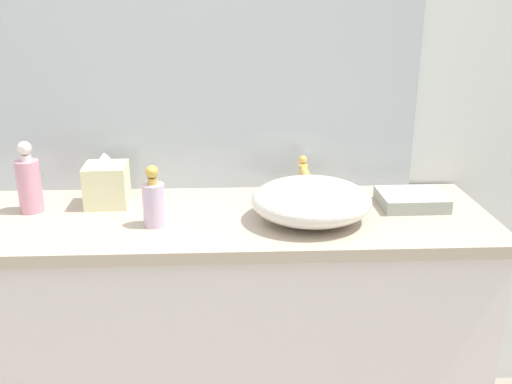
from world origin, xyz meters
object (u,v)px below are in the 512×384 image
sink_basin (311,201)px  folded_hand_towel (411,200)px  lotion_bottle (29,182)px  tissue_box (107,183)px  soap_dispenser (154,201)px

sink_basin → folded_hand_towel: 0.35m
lotion_bottle → folded_hand_towel: lotion_bottle is taller
tissue_box → lotion_bottle: bearing=-167.7°
soap_dispenser → tissue_box: (-0.17, 0.18, -0.00)m
sink_basin → tissue_box: 0.65m
soap_dispenser → folded_hand_towel: soap_dispenser is taller
sink_basin → tissue_box: size_ratio=2.06×
sink_basin → lotion_bottle: size_ratio=1.60×
lotion_bottle → tissue_box: (0.22, 0.05, -0.02)m
lotion_bottle → folded_hand_towel: 1.19m
tissue_box → folded_hand_towel: 0.97m
sink_basin → soap_dispenser: soap_dispenser is taller
tissue_box → folded_hand_towel: bearing=-3.3°
tissue_box → soap_dispenser: bearing=-46.9°
sink_basin → soap_dispenser: size_ratio=1.96×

